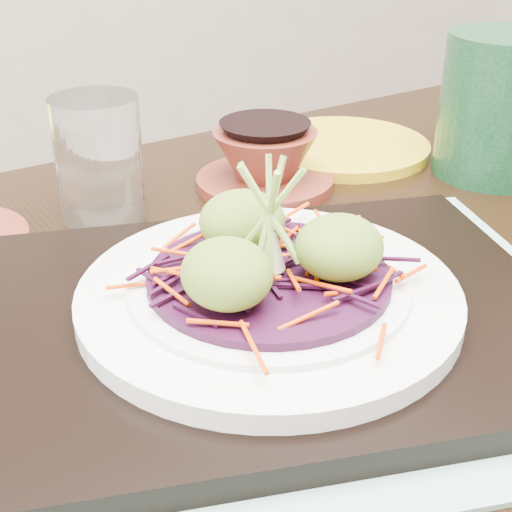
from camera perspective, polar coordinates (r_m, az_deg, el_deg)
name	(u,v)px	position (r m, az deg, el deg)	size (l,w,h in m)	color
dining_table	(298,409)	(0.59, 3.36, -12.09)	(1.27, 0.93, 0.74)	black
placemat	(268,329)	(0.50, 1.00, -5.83)	(0.46, 0.36, 0.00)	#82A895
serving_tray	(269,315)	(0.50, 1.01, -4.77)	(0.40, 0.30, 0.02)	black
white_plate	(269,294)	(0.49, 1.03, -3.02)	(0.26, 0.26, 0.02)	silver
cabbage_bed	(269,277)	(0.48, 1.04, -1.67)	(0.16, 0.16, 0.01)	#2E0922
carrot_julienne	(269,266)	(0.48, 1.05, -0.83)	(0.20, 0.20, 0.01)	#D03A03
guacamole_scoops	(270,247)	(0.47, 1.10, 0.76)	(0.14, 0.13, 0.04)	olive
scallion_garnish	(270,219)	(0.46, 1.09, 3.00)	(0.06, 0.06, 0.09)	#88B247
water_glass	(99,159)	(0.67, -12.44, 7.63)	(0.08, 0.08, 0.11)	white
terracotta_bowl_set	(265,162)	(0.73, 0.72, 7.54)	(0.19, 0.19, 0.06)	maroon
yellow_plate	(343,147)	(0.84, 6.96, 8.67)	(0.20, 0.20, 0.01)	gold
green_jar	(501,106)	(0.79, 19.03, 11.26)	(0.13, 0.13, 0.15)	#174221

